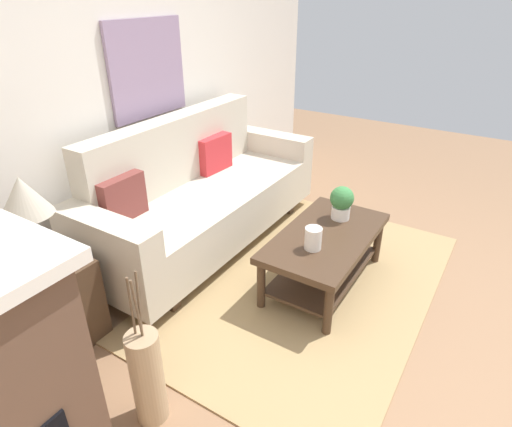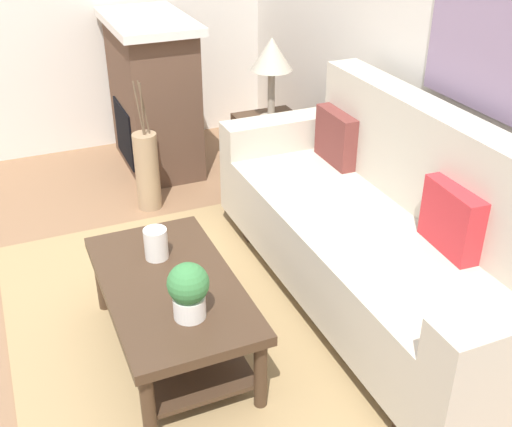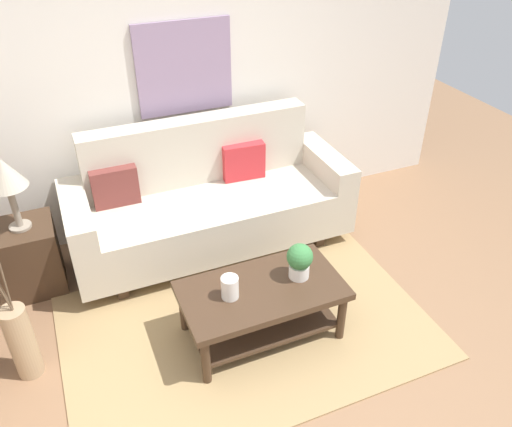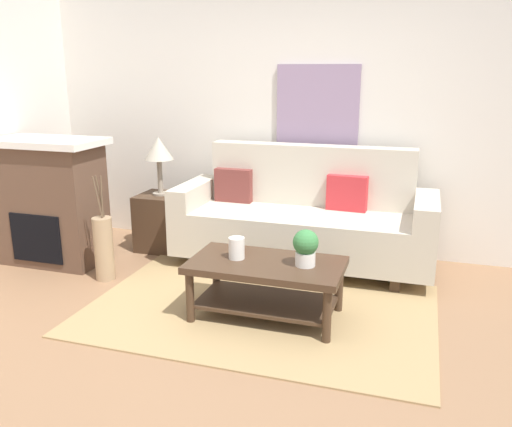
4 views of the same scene
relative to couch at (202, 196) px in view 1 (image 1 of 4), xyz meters
name	(u,v)px [view 1 (image 1 of 4)]	position (x,y,z in m)	size (l,w,h in m)	color
ground_plane	(370,306)	(-0.09, -1.56, -0.43)	(9.40, 9.40, 0.00)	#8C6647
wall_back	(134,81)	(-0.09, 0.54, 0.92)	(5.40, 0.10, 2.70)	silver
area_rug	(307,283)	(-0.09, -1.06, -0.43)	(2.56, 1.72, 0.01)	#A38456
couch	(202,196)	(0.00, 0.00, 0.00)	(2.31, 0.84, 1.08)	beige
throw_pillow_maroon	(122,198)	(-0.73, 0.13, 0.25)	(0.36, 0.12, 0.32)	brown
throw_pillow_crimson	(214,154)	(0.36, 0.13, 0.25)	(0.36, 0.12, 0.32)	red
coffee_table	(325,248)	(-0.02, -1.15, -0.12)	(1.10, 0.60, 0.43)	#422D1E
tabletop_vase	(313,238)	(-0.24, -1.15, 0.08)	(0.12, 0.12, 0.16)	white
potted_plant_tabletop	(342,202)	(0.26, -1.14, 0.14)	(0.18, 0.18, 0.26)	white
side_table	(53,305)	(-1.45, 0.01, -0.15)	(0.44, 0.44, 0.56)	#422D1E
table_lamp	(24,200)	(-1.45, 0.01, 0.56)	(0.28, 0.28, 0.57)	gray
floor_vase	(148,378)	(-1.55, -0.87, -0.16)	(0.16, 0.16, 0.55)	tan
floor_vase_branch_a	(139,304)	(-1.53, -0.87, 0.30)	(0.01, 0.01, 0.36)	brown
floor_vase_branch_b	(131,307)	(-1.56, -0.86, 0.30)	(0.01, 0.01, 0.36)	brown
floor_vase_branch_c	(137,309)	(-1.56, -0.89, 0.30)	(0.01, 0.01, 0.36)	brown
framed_painting	(148,69)	(0.00, 0.47, 1.00)	(0.79, 0.03, 0.75)	gray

